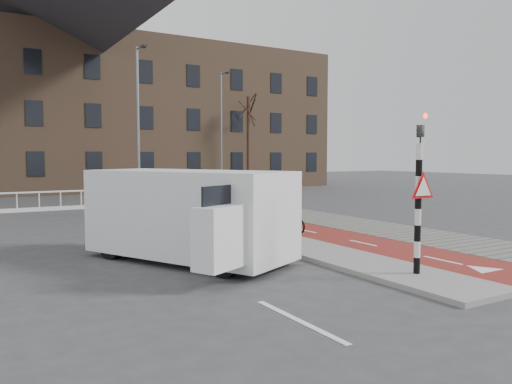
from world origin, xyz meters
TOP-DOWN VIEW (x-y plane):
  - ground at (0.00, 0.00)m, footprint 120.00×120.00m
  - bike_lane at (1.50, 10.00)m, footprint 2.50×60.00m
  - sidewalk at (4.30, 10.00)m, footprint 3.00×60.00m
  - curb_island at (-0.70, 4.00)m, footprint 1.80×16.00m
  - traffic_signal at (-0.60, -2.02)m, footprint 0.80×0.80m
  - bollard at (-0.51, 2.92)m, footprint 0.12×0.12m
  - cyclist_near at (0.55, 4.92)m, footprint 1.10×1.79m
  - cyclist_far at (1.73, 6.99)m, footprint 0.86×1.68m
  - van at (-4.20, 2.36)m, footprint 4.40×5.86m
  - railing at (-5.00, 17.00)m, footprint 28.00×0.10m
  - townhouse_row at (-3.00, 32.00)m, footprint 46.00×10.00m
  - tree_right at (10.69, 25.42)m, footprint 0.27×0.27m
  - streetlight_near at (-2.27, 12.71)m, footprint 0.12×0.12m
  - streetlight_right at (6.49, 21.85)m, footprint 0.12×0.12m

SIDE VIEW (x-z plane):
  - ground at x=0.00m, z-range 0.00..0.00m
  - bike_lane at x=1.50m, z-range 0.00..0.01m
  - sidewalk at x=4.30m, z-range 0.00..0.01m
  - curb_island at x=-0.70m, z-range 0.00..0.12m
  - railing at x=-5.00m, z-range -0.19..0.80m
  - bollard at x=-0.51m, z-range 0.12..1.03m
  - cyclist_near at x=0.55m, z-range -0.29..1.50m
  - cyclist_far at x=1.73m, z-range -0.14..1.63m
  - van at x=-4.20m, z-range 0.06..2.41m
  - traffic_signal at x=-0.60m, z-range 0.15..3.83m
  - tree_right at x=10.69m, z-range 0.00..7.49m
  - streetlight_near at x=-2.27m, z-range 0.00..7.60m
  - streetlight_right at x=6.49m, z-range 0.00..8.51m
  - townhouse_row at x=-3.00m, z-range -0.14..15.76m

